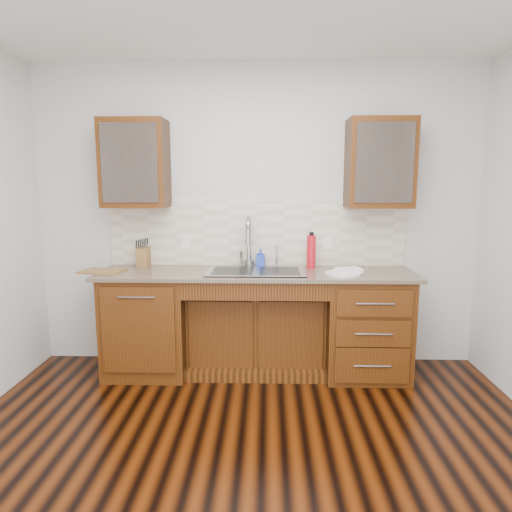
{
  "coord_description": "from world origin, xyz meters",
  "views": [
    {
      "loc": [
        0.1,
        -2.41,
        1.68
      ],
      "look_at": [
        0.0,
        1.4,
        1.05
      ],
      "focal_mm": 32.0,
      "sensor_mm": 36.0,
      "label": 1
    }
  ],
  "objects_px": {
    "knife_block": "(144,257)",
    "cutting_board": "(102,271)",
    "soap_bottle": "(261,258)",
    "plate": "(343,274)",
    "water_bottle": "(311,252)"
  },
  "relations": [
    {
      "from": "soap_bottle",
      "to": "plate",
      "type": "relative_size",
      "value": 0.53
    },
    {
      "from": "water_bottle",
      "to": "knife_block",
      "type": "bearing_deg",
      "value": 178.25
    },
    {
      "from": "plate",
      "to": "cutting_board",
      "type": "relative_size",
      "value": 0.87
    },
    {
      "from": "knife_block",
      "to": "cutting_board",
      "type": "height_order",
      "value": "knife_block"
    },
    {
      "from": "plate",
      "to": "knife_block",
      "type": "xyz_separation_m",
      "value": [
        -1.76,
        0.32,
        0.08
      ]
    },
    {
      "from": "knife_block",
      "to": "cutting_board",
      "type": "bearing_deg",
      "value": -135.86
    },
    {
      "from": "plate",
      "to": "knife_block",
      "type": "bearing_deg",
      "value": 169.52
    },
    {
      "from": "cutting_board",
      "to": "soap_bottle",
      "type": "bearing_deg",
      "value": 12.81
    },
    {
      "from": "water_bottle",
      "to": "knife_block",
      "type": "xyz_separation_m",
      "value": [
        -1.51,
        0.05,
        -0.06
      ]
    },
    {
      "from": "knife_block",
      "to": "cutting_board",
      "type": "relative_size",
      "value": 0.5
    },
    {
      "from": "water_bottle",
      "to": "soap_bottle",
      "type": "bearing_deg",
      "value": 170.43
    },
    {
      "from": "cutting_board",
      "to": "knife_block",
      "type": "bearing_deg",
      "value": 44.23
    },
    {
      "from": "soap_bottle",
      "to": "knife_block",
      "type": "bearing_deg",
      "value": -173.98
    },
    {
      "from": "soap_bottle",
      "to": "cutting_board",
      "type": "relative_size",
      "value": 0.46
    },
    {
      "from": "soap_bottle",
      "to": "knife_block",
      "type": "relative_size",
      "value": 0.92
    }
  ]
}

